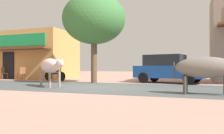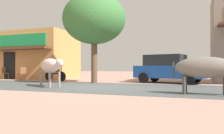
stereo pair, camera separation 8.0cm
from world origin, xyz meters
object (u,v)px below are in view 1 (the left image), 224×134
at_px(roadside_tree, 94,19).
at_px(cafe_chair_by_doorway, 22,73).
at_px(cow_near_brown, 50,66).
at_px(parked_motorcycle, 55,74).
at_px(cow_far_dark, 207,68).
at_px(parked_hatchback_car, 168,69).
at_px(cafe_chair_near_tree, 4,72).

xyz_separation_m(roadside_tree, cafe_chair_by_doorway, (-6.16, 0.97, -3.23)).
distance_m(cow_near_brown, cafe_chair_by_doorway, 6.85).
relative_size(parked_motorcycle, cow_far_dark, 0.73).
height_order(cow_far_dark, cafe_chair_by_doorway, cow_far_dark).
bearing_deg(cafe_chair_by_doorway, parked_hatchback_car, 2.25).
xyz_separation_m(cow_far_dark, cafe_chair_by_doorway, (-12.15, 5.05, -0.38)).
distance_m(parked_motorcycle, cafe_chair_near_tree, 5.15).
distance_m(parked_hatchback_car, cafe_chair_by_doorway, 10.29).
xyz_separation_m(cow_near_brown, cafe_chair_by_doorway, (-5.40, 4.19, -0.45)).
xyz_separation_m(roadside_tree, cow_near_brown, (-0.76, -3.22, -2.77)).
bearing_deg(cow_near_brown, cow_far_dark, -7.25).
height_order(cow_far_dark, cafe_chair_near_tree, cow_far_dark).
distance_m(parked_hatchback_car, parked_motorcycle, 7.41).
height_order(parked_motorcycle, cow_far_dark, cow_far_dark).
distance_m(parked_hatchback_car, cow_far_dark, 5.76).
bearing_deg(cafe_chair_by_doorway, parked_motorcycle, -2.20).
height_order(cow_near_brown, cafe_chair_near_tree, cow_near_brown).
bearing_deg(cafe_chair_near_tree, roadside_tree, -10.54).
height_order(roadside_tree, cafe_chair_by_doorway, roadside_tree).
relative_size(parked_motorcycle, cafe_chair_near_tree, 1.99).
xyz_separation_m(parked_hatchback_car, parked_motorcycle, (-7.39, -0.51, -0.37)).
relative_size(roadside_tree, cow_near_brown, 2.31).
relative_size(cow_near_brown, cafe_chair_near_tree, 2.47).
bearing_deg(cow_far_dark, parked_hatchback_car, 108.94).
bearing_deg(cafe_chair_near_tree, cow_near_brown, -32.12).
height_order(parked_motorcycle, cafe_chair_near_tree, parked_motorcycle).
relative_size(cow_far_dark, cafe_chair_near_tree, 2.74).
distance_m(roadside_tree, cafe_chair_by_doorway, 7.02).
bearing_deg(roadside_tree, cow_near_brown, -103.33).
bearing_deg(roadside_tree, parked_motorcycle, 165.28).
xyz_separation_m(cow_near_brown, cafe_chair_near_tree, (-7.61, 4.78, -0.45)).
relative_size(roadside_tree, parked_hatchback_car, 1.25).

